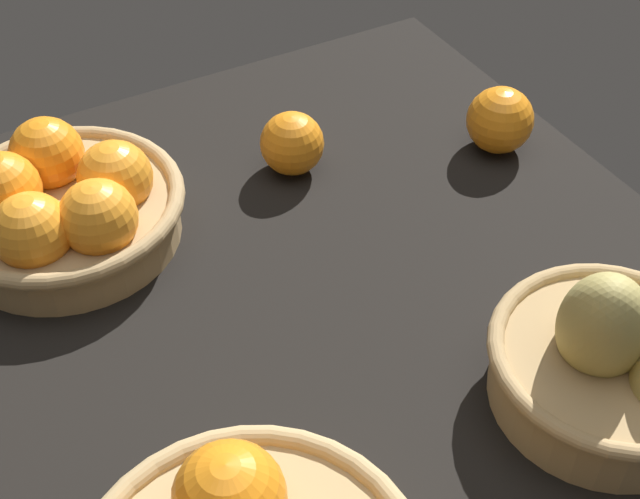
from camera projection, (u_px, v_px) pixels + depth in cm
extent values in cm
cube|color=black|center=(337.00, 314.00, 83.80)|extent=(84.00, 72.00, 3.00)
cylinder|color=tan|center=(66.00, 219.00, 88.00)|extent=(22.39, 22.39, 4.58)
torus|color=tan|center=(62.00, 201.00, 86.43)|extent=(24.02, 24.02, 1.62)
sphere|color=orange|center=(115.00, 177.00, 86.56)|extent=(7.42, 7.42, 7.42)
sphere|color=orange|center=(2.00, 190.00, 84.04)|extent=(7.42, 7.42, 7.42)
sphere|color=orange|center=(98.00, 218.00, 81.93)|extent=(7.42, 7.42, 7.42)
sphere|color=orange|center=(47.00, 154.00, 88.26)|extent=(7.42, 7.42, 7.42)
sphere|color=orange|center=(32.00, 232.00, 80.94)|extent=(7.42, 7.42, 7.42)
cylinder|color=tan|center=(606.00, 376.00, 72.98)|extent=(18.85, 18.85, 5.52)
torus|color=tan|center=(614.00, 354.00, 71.09)|extent=(20.29, 20.29, 1.44)
ellipsoid|color=tan|center=(603.00, 328.00, 69.52)|extent=(12.26, 13.38, 15.04)
sphere|color=orange|center=(229.00, 498.00, 59.58)|extent=(7.88, 7.88, 7.88)
sphere|color=orange|center=(292.00, 143.00, 95.16)|extent=(6.93, 6.93, 6.93)
sphere|color=orange|center=(500.00, 120.00, 97.88)|extent=(7.44, 7.44, 7.44)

